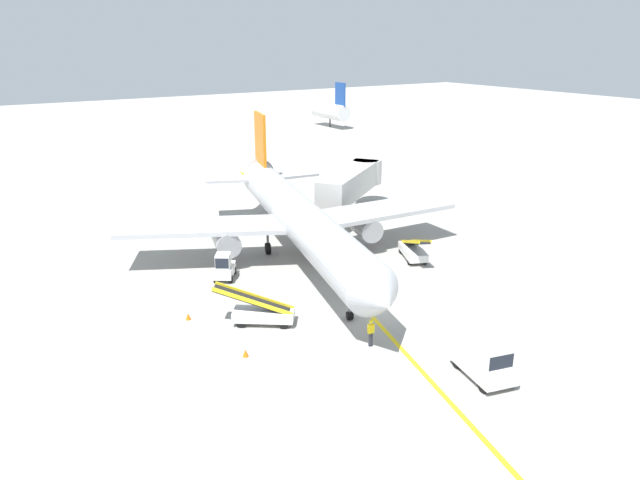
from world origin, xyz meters
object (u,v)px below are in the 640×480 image
Objects in this scene: airliner at (298,217)px; jet_bridge at (354,180)px; pushback_tug at (486,362)px; safety_cone_nose_left at (188,316)px; baggage_tug_near_wing at (224,267)px; belt_loader_forward_hold at (262,312)px; ground_crew_marshaller at (371,332)px; belt_loader_aft_hold at (413,250)px; safety_cone_nose_right at (246,353)px.

airliner is 2.96× the size of jet_bridge.
safety_cone_nose_left is (-10.70, 15.07, -0.77)m from pushback_tug.
belt_loader_forward_hold is (-0.99, -7.96, -0.15)m from baggage_tug_near_wing.
belt_loader_forward_hold is at bearing 123.84° from ground_crew_marshaller.
belt_loader_forward_hold and belt_loader_aft_hold have the same top height.
belt_loader_aft_hold is 15.12m from ground_crew_marshaller.
pushback_tug is at bearing -118.75° from belt_loader_aft_hold.
ground_crew_marshaller reaches higher than safety_cone_nose_left.
airliner reaches higher than safety_cone_nose_left.
safety_cone_nose_left is (-7.75, 8.99, -0.69)m from ground_crew_marshaller.
belt_loader_forward_hold is at bearing -131.34° from airliner.
airliner is 15.83m from ground_crew_marshaller.
baggage_tug_near_wing is 6.18× the size of safety_cone_nose_right.
belt_loader_aft_hold is (8.65, 15.77, -0.22)m from pushback_tug.
pushback_tug is 17.99m from belt_loader_aft_hold.
baggage_tug_near_wing is 6.88m from safety_cone_nose_left.
safety_cone_nose_right is at bearing 157.32° from ground_crew_marshaller.
jet_bridge is at bearing 67.45° from pushback_tug.
jet_bridge reaches higher than ground_crew_marshaller.
airliner reaches higher than ground_crew_marshaller.
pushback_tug is at bearing -59.98° from belt_loader_forward_hold.
jet_bridge reaches higher than pushback_tug.
airliner is 20.51× the size of ground_crew_marshaller.
jet_bridge is 26.80× the size of safety_cone_nose_right.
belt_loader_forward_hold is 4.81m from safety_cone_nose_left.
safety_cone_nose_left is (-11.74, -6.12, -3.20)m from airliner.
jet_bridge is at bearing 26.05° from baggage_tug_near_wing.
belt_loader_aft_hold is (7.61, -5.41, -2.64)m from airliner.
ground_crew_marshaller is (4.02, -6.00, 0.13)m from belt_loader_forward_hold.
baggage_tug_near_wing is 6.18× the size of safety_cone_nose_left.
baggage_tug_near_wing is 15.25m from belt_loader_aft_hold.
pushback_tug is 13.94m from belt_loader_forward_hold.
belt_loader_forward_hold reaches higher than safety_cone_nose_right.
belt_loader_forward_hold reaches higher than ground_crew_marshaller.
ground_crew_marshaller is 11.89m from safety_cone_nose_left.
baggage_tug_near_wing is at bearing 71.82° from safety_cone_nose_right.
ground_crew_marshaller is (-14.91, -22.73, -2.63)m from jet_bridge.
safety_cone_nose_left is (-3.73, 3.00, -0.56)m from belt_loader_forward_hold.
jet_bridge is (10.91, 7.62, 0.12)m from airliner.
jet_bridge is at bearing 42.68° from safety_cone_nose_right.
belt_loader_aft_hold reaches higher than baggage_tug_near_wing.
jet_bridge is 13.73m from belt_loader_aft_hold.
jet_bridge is 2.46× the size of belt_loader_forward_hold.
safety_cone_nose_left is at bearing -148.78° from jet_bridge.
safety_cone_nose_left is at bearing -177.92° from belt_loader_aft_hold.
safety_cone_nose_right is (-10.69, -12.31, -3.20)m from airliner.
safety_cone_nose_right is at bearing -108.18° from baggage_tug_near_wing.
belt_loader_aft_hold is at bearing 61.25° from pushback_tug.
belt_loader_aft_hold is (-3.31, -13.03, -2.77)m from jet_bridge.
ground_crew_marshaller is at bearing -123.27° from jet_bridge.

